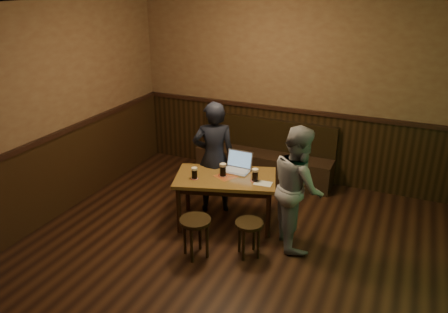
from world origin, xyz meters
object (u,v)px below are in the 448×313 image
person_suit (214,158)px  pint_mid (223,170)px  bench (264,160)px  pint_left (194,173)px  pub_table (226,183)px  stool_left (195,227)px  person_grey (298,187)px  laptop (238,166)px  pint_right (255,175)px  stool_right (249,229)px

person_suit → pint_mid: bearing=104.5°
bench → pint_left: (-0.33, -1.78, 0.45)m
pub_table → pint_mid: 0.18m
stool_left → person_grey: 1.28m
pint_left → pint_mid: (0.30, 0.22, 0.01)m
pub_table → pint_mid: size_ratio=8.35×
stool_left → laptop: (0.08, 1.06, 0.35)m
stool_left → pint_left: (-0.32, 0.60, 0.37)m
stool_left → person_suit: (-0.28, 1.10, 0.39)m
pint_left → pint_right: (0.72, 0.24, 0.01)m
pint_mid → bench: bearing=88.6°
pint_right → laptop: 0.39m
pint_right → pub_table: bearing=-176.1°
stool_right → pint_right: size_ratio=2.68×
stool_left → pint_left: bearing=117.7°
stool_left → person_grey: (0.97, 0.75, 0.36)m
bench → pub_table: bearing=-90.0°
pint_left → pub_table: bearing=33.1°
pub_table → person_grey: 0.97m
person_grey → pint_left: bearing=66.6°
stool_right → person_suit: size_ratio=0.28×
person_suit → pint_left: bearing=57.8°
pub_table → stool_left: 0.84m
pub_table → pint_right: (0.39, 0.03, 0.17)m
stool_right → laptop: size_ratio=1.23×
pub_table → person_grey: size_ratio=0.95×
pint_left → stool_right: bearing=-21.3°
pint_mid → stool_left: bearing=-88.6°
stool_left → pint_right: pint_right is taller
pint_mid → laptop: (0.10, 0.24, -0.02)m
person_suit → stool_left: bearing=76.2°
pint_mid → laptop: size_ratio=0.47×
stool_left → laptop: laptop is taller
pub_table → stool_right: size_ratio=3.22×
person_grey → stool_right: bearing=109.8°
person_grey → laptop: bearing=40.6°
pint_left → pint_mid: bearing=36.6°
stool_left → person_grey: person_grey is taller
bench → stool_right: (0.54, -2.12, 0.04)m
pint_left → laptop: (0.40, 0.46, -0.01)m
person_suit → person_grey: 1.30m
stool_left → stool_right: stool_left is taller
laptop → person_suit: person_suit is taller
person_suit → pint_right: bearing=131.4°
bench → person_grey: person_grey is taller
pub_table → pint_left: 0.43m
pint_right → person_suit: size_ratio=0.11×
pint_right → person_grey: size_ratio=0.11×
bench → stool_right: bench is taller
pint_left → laptop: bearing=49.2°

